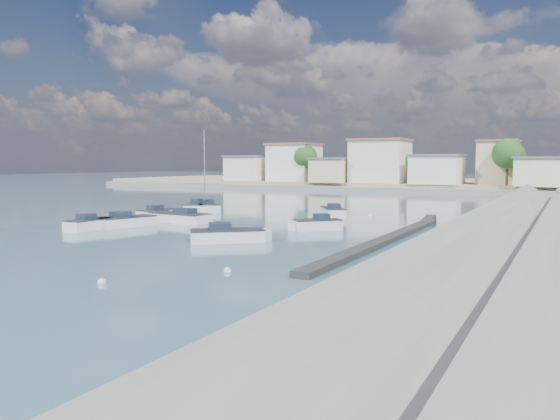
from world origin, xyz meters
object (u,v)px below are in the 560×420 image
motorboat_c (178,218)px  motorboat_h (231,236)px  motorboat_g (196,208)px  motorboat_e (160,214)px  motorboat_f (333,212)px  sailboat (204,207)px  motorboat_d (314,225)px  motorboat_a (93,224)px  motorboat_b (129,222)px

motorboat_c → motorboat_h: bearing=-35.7°
motorboat_g → motorboat_h: same height
motorboat_e → motorboat_f: same height
motorboat_c → motorboat_h: (10.72, -7.70, -0.00)m
motorboat_h → sailboat: (-15.74, 18.56, 0.03)m
motorboat_c → motorboat_d: size_ratio=1.70×
motorboat_d → motorboat_a: bearing=-153.7°
motorboat_a → motorboat_c: same height
motorboat_d → motorboat_h: (-2.32, -8.30, 0.00)m
motorboat_c → sailboat: 11.97m
motorboat_d → motorboat_e: same height
sailboat → motorboat_e: bearing=-81.5°
motorboat_d → sailboat: 20.77m
motorboat_e → motorboat_c: bearing=-28.5°
motorboat_e → motorboat_f: size_ratio=1.01×
motorboat_e → motorboat_h: (14.41, -9.70, 0.00)m
motorboat_e → motorboat_h: bearing=-33.9°
motorboat_e → motorboat_h: 17.37m
motorboat_b → motorboat_c: 4.66m
motorboat_c → motorboat_e: size_ratio=1.35×
motorboat_c → sailboat: (-5.02, 10.87, 0.03)m
motorboat_a → motorboat_d: 17.58m
motorboat_e → motorboat_h: size_ratio=0.96×
motorboat_c → sailboat: sailboat is taller
motorboat_b → motorboat_g: bearing=104.1°
motorboat_b → motorboat_c: (1.58, 4.38, 0.00)m
motorboat_b → motorboat_f: bearing=54.7°
motorboat_a → motorboat_f: 22.79m
sailboat → motorboat_h: bearing=-49.7°
motorboat_e → sailboat: (-1.33, 8.87, 0.03)m
motorboat_h → motorboat_g: bearing=132.8°
motorboat_c → motorboat_f: size_ratio=1.36×
motorboat_a → motorboat_c: bearing=69.3°
motorboat_a → motorboat_h: (13.44, -0.51, -0.00)m
motorboat_c → motorboat_g: 10.54m
motorboat_d → motorboat_h: 8.62m
motorboat_f → motorboat_a: bearing=-123.6°
motorboat_a → motorboat_g: (-2.28, 16.46, 0.00)m
motorboat_c → motorboat_f: (9.88, 11.81, -0.00)m
motorboat_b → motorboat_h: same height
motorboat_c → motorboat_e: (-3.69, 2.00, -0.00)m
motorboat_d → motorboat_e: size_ratio=0.80×
motorboat_f → motorboat_h: bearing=-87.5°
motorboat_g → sailboat: bearing=90.5°
motorboat_b → motorboat_e: size_ratio=1.14×
motorboat_g → motorboat_c: bearing=-61.7°
motorboat_d → motorboat_h: same height
motorboat_c → motorboat_h: 13.20m
motorboat_b → motorboat_h: (12.30, -3.32, 0.00)m
motorboat_h → motorboat_e: bearing=146.1°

